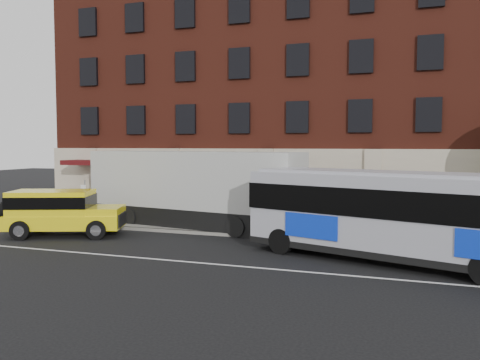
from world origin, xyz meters
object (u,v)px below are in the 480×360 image
(shipping_container, at_px, (192,190))
(yellow_suv, at_px, (60,210))
(sign_pole, at_px, (85,200))
(city_bus, at_px, (409,214))

(shipping_container, bearing_deg, yellow_suv, -140.42)
(sign_pole, xyz_separation_m, shipping_container, (5.65, 1.45, 0.54))
(city_bus, bearing_deg, sign_pole, 168.23)
(city_bus, distance_m, yellow_suv, 15.97)
(sign_pole, height_order, yellow_suv, sign_pole)
(city_bus, bearing_deg, yellow_suv, 177.41)
(sign_pole, bearing_deg, yellow_suv, -77.76)
(sign_pole, height_order, shipping_container, shipping_container)
(city_bus, distance_m, shipping_container, 11.94)
(yellow_suv, height_order, shipping_container, shipping_container)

